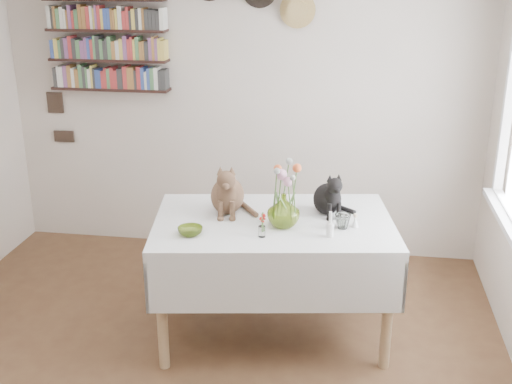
% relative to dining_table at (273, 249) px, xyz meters
% --- Properties ---
extents(room, '(4.08, 4.58, 2.58)m').
position_rel_dining_table_xyz_m(room, '(-0.44, -0.87, 0.63)').
color(room, brown).
rests_on(room, ground).
extents(dining_table, '(1.68, 1.22, 0.83)m').
position_rel_dining_table_xyz_m(dining_table, '(0.00, 0.00, 0.00)').
color(dining_table, white).
rests_on(dining_table, room).
extents(tabby_cat, '(0.28, 0.34, 0.36)m').
position_rel_dining_table_xyz_m(tabby_cat, '(-0.32, 0.10, 0.38)').
color(tabby_cat, brown).
rests_on(tabby_cat, dining_table).
extents(black_cat, '(0.30, 0.32, 0.31)m').
position_rel_dining_table_xyz_m(black_cat, '(0.33, 0.19, 0.36)').
color(black_cat, black).
rests_on(black_cat, dining_table).
extents(flower_vase, '(0.29, 0.29, 0.22)m').
position_rel_dining_table_xyz_m(flower_vase, '(0.07, -0.09, 0.31)').
color(flower_vase, '#AFCA4E').
rests_on(flower_vase, dining_table).
extents(green_bowl, '(0.19, 0.19, 0.05)m').
position_rel_dining_table_xyz_m(green_bowl, '(-0.48, -0.31, 0.23)').
color(green_bowl, '#AFCA4E').
rests_on(green_bowl, dining_table).
extents(drinking_glass, '(0.12, 0.12, 0.09)m').
position_rel_dining_table_xyz_m(drinking_glass, '(0.44, -0.07, 0.25)').
color(drinking_glass, white).
rests_on(drinking_glass, dining_table).
extents(candlestick, '(0.05, 0.05, 0.16)m').
position_rel_dining_table_xyz_m(candlestick, '(0.37, -0.21, 0.26)').
color(candlestick, white).
rests_on(candlestick, dining_table).
extents(berry_jar, '(0.04, 0.04, 0.17)m').
position_rel_dining_table_xyz_m(berry_jar, '(-0.04, -0.27, 0.28)').
color(berry_jar, white).
rests_on(berry_jar, dining_table).
extents(porcelain_figurine, '(0.05, 0.05, 0.09)m').
position_rel_dining_table_xyz_m(porcelain_figurine, '(0.52, -0.03, 0.24)').
color(porcelain_figurine, white).
rests_on(porcelain_figurine, dining_table).
extents(flower_bouquet, '(0.17, 0.13, 0.39)m').
position_rel_dining_table_xyz_m(flower_bouquet, '(0.07, -0.08, 0.54)').
color(flower_bouquet, '#4C7233').
rests_on(flower_bouquet, flower_vase).
extents(bookshelf_unit, '(1.00, 0.16, 0.91)m').
position_rel_dining_table_xyz_m(bookshelf_unit, '(-1.54, 1.29, 1.22)').
color(bookshelf_unit, black).
rests_on(bookshelf_unit, room).
extents(wall_art_plaques, '(0.21, 0.02, 0.44)m').
position_rel_dining_table_xyz_m(wall_art_plaques, '(-2.07, 1.36, 0.50)').
color(wall_art_plaques, '#38281E').
rests_on(wall_art_plaques, room).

